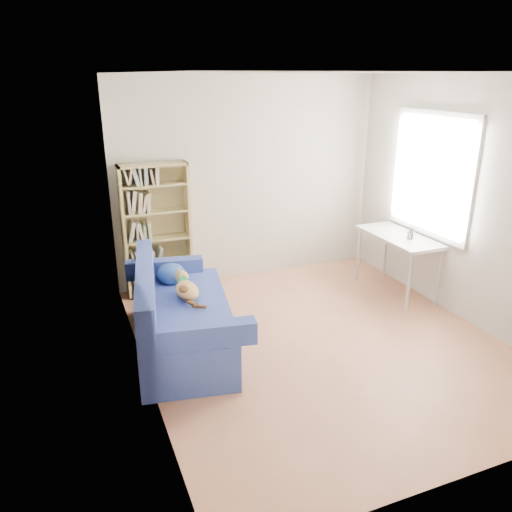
{
  "coord_description": "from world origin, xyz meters",
  "views": [
    {
      "loc": [
        -2.28,
        -3.96,
        2.59
      ],
      "look_at": [
        -0.52,
        0.46,
        0.85
      ],
      "focal_mm": 35.0,
      "sensor_mm": 36.0,
      "label": 1
    }
  ],
  "objects_px": {
    "desk": "(398,242)",
    "pen_cup": "(410,234)",
    "bookshelf": "(157,235)",
    "sofa": "(179,316)"
  },
  "relations": [
    {
      "from": "sofa",
      "to": "bookshelf",
      "type": "xyz_separation_m",
      "value": [
        0.09,
        1.42,
        0.42
      ]
    },
    {
      "from": "desk",
      "to": "pen_cup",
      "type": "xyz_separation_m",
      "value": [
        0.03,
        -0.16,
        0.14
      ]
    },
    {
      "from": "bookshelf",
      "to": "desk",
      "type": "height_order",
      "value": "bookshelf"
    },
    {
      "from": "bookshelf",
      "to": "pen_cup",
      "type": "xyz_separation_m",
      "value": [
        2.76,
        -1.27,
        0.06
      ]
    },
    {
      "from": "bookshelf",
      "to": "desk",
      "type": "bearing_deg",
      "value": -22.16
    },
    {
      "from": "sofa",
      "to": "pen_cup",
      "type": "relative_size",
      "value": 12.75
    },
    {
      "from": "desk",
      "to": "sofa",
      "type": "bearing_deg",
      "value": -173.69
    },
    {
      "from": "desk",
      "to": "pen_cup",
      "type": "relative_size",
      "value": 7.46
    },
    {
      "from": "sofa",
      "to": "desk",
      "type": "xyz_separation_m",
      "value": [
        2.82,
        0.31,
        0.34
      ]
    },
    {
      "from": "sofa",
      "to": "desk",
      "type": "height_order",
      "value": "sofa"
    }
  ]
}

